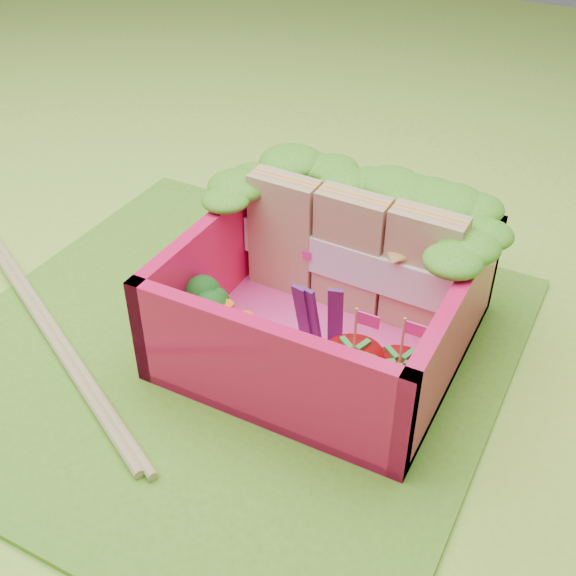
{
  "coord_description": "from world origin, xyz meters",
  "views": [
    {
      "loc": [
        1.52,
        -2.22,
        2.37
      ],
      "look_at": [
        0.21,
        0.27,
        0.28
      ],
      "focal_mm": 45.0,
      "sensor_mm": 36.0,
      "label": 1
    }
  ],
  "objects_px": {
    "strawberry_right": "(397,381)",
    "bento_box": "(327,296)",
    "broccoli": "(207,308)",
    "sandwich_stack": "(352,253)",
    "chopsticks": "(46,323)",
    "strawberry_left": "(352,375)"
  },
  "relations": [
    {
      "from": "sandwich_stack",
      "to": "broccoli",
      "type": "xyz_separation_m",
      "value": [
        -0.48,
        -0.58,
        -0.12
      ]
    },
    {
      "from": "bento_box",
      "to": "strawberry_left",
      "type": "distance_m",
      "value": 0.46
    },
    {
      "from": "sandwich_stack",
      "to": "chopsticks",
      "type": "xyz_separation_m",
      "value": [
        -1.3,
        -0.83,
        -0.34
      ]
    },
    {
      "from": "sandwich_stack",
      "to": "broccoli",
      "type": "bearing_deg",
      "value": -130.06
    },
    {
      "from": "strawberry_right",
      "to": "chopsticks",
      "type": "xyz_separation_m",
      "value": [
        -1.77,
        -0.28,
        -0.15
      ]
    },
    {
      "from": "bento_box",
      "to": "sandwich_stack",
      "type": "bearing_deg",
      "value": 88.91
    },
    {
      "from": "strawberry_right",
      "to": "bento_box",
      "type": "bearing_deg",
      "value": 148.94
    },
    {
      "from": "broccoli",
      "to": "strawberry_left",
      "type": "distance_m",
      "value": 0.77
    },
    {
      "from": "broccoli",
      "to": "sandwich_stack",
      "type": "bearing_deg",
      "value": 49.94
    },
    {
      "from": "sandwich_stack",
      "to": "strawberry_right",
      "type": "height_order",
      "value": "sandwich_stack"
    },
    {
      "from": "bento_box",
      "to": "chopsticks",
      "type": "height_order",
      "value": "bento_box"
    },
    {
      "from": "sandwich_stack",
      "to": "strawberry_right",
      "type": "relative_size",
      "value": 2.43
    },
    {
      "from": "broccoli",
      "to": "strawberry_right",
      "type": "bearing_deg",
      "value": 1.2
    },
    {
      "from": "sandwich_stack",
      "to": "strawberry_right",
      "type": "xyz_separation_m",
      "value": [
        0.47,
        -0.56,
        -0.19
      ]
    },
    {
      "from": "bento_box",
      "to": "broccoli",
      "type": "xyz_separation_m",
      "value": [
        -0.48,
        -0.31,
        -0.04
      ]
    },
    {
      "from": "strawberry_right",
      "to": "chopsticks",
      "type": "relative_size",
      "value": 0.22
    },
    {
      "from": "bento_box",
      "to": "strawberry_left",
      "type": "xyz_separation_m",
      "value": [
        0.29,
        -0.35,
        -0.09
      ]
    },
    {
      "from": "bento_box",
      "to": "sandwich_stack",
      "type": "distance_m",
      "value": 0.28
    },
    {
      "from": "strawberry_left",
      "to": "broccoli",
      "type": "bearing_deg",
      "value": 176.56
    },
    {
      "from": "bento_box",
      "to": "strawberry_left",
      "type": "relative_size",
      "value": 2.6
    },
    {
      "from": "broccoli",
      "to": "chopsticks",
      "type": "bearing_deg",
      "value": -162.56
    },
    {
      "from": "chopsticks",
      "to": "bento_box",
      "type": "bearing_deg",
      "value": 23.44
    }
  ]
}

